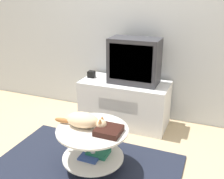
{
  "coord_description": "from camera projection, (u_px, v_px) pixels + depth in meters",
  "views": [
    {
      "loc": [
        1.01,
        -1.78,
        1.6
      ],
      "look_at": [
        0.06,
        0.59,
        0.63
      ],
      "focal_mm": 42.0,
      "sensor_mm": 36.0,
      "label": 1
    }
  ],
  "objects": [
    {
      "name": "speaker",
      "position": [
        91.0,
        74.0,
        3.36
      ],
      "size": [
        0.08,
        0.08,
        0.08
      ],
      "color": "black",
      "rests_on": "tv_stand"
    },
    {
      "name": "cat",
      "position": [
        84.0,
        120.0,
        2.35
      ],
      "size": [
        0.51,
        0.2,
        0.14
      ],
      "rotation": [
        0.0,
        0.0,
        0.06
      ],
      "color": "beige",
      "rests_on": "coffee_table"
    },
    {
      "name": "tv_stand",
      "position": [
        124.0,
        102.0,
        3.3
      ],
      "size": [
        1.08,
        0.5,
        0.55
      ],
      "color": "white",
      "rests_on": "ground_plane"
    },
    {
      "name": "rug",
      "position": [
        83.0,
        171.0,
        2.47
      ],
      "size": [
        1.75,
        1.18,
        0.02
      ],
      "color": "#1E2333",
      "rests_on": "ground_plane"
    },
    {
      "name": "dvd_box",
      "position": [
        109.0,
        130.0,
        2.26
      ],
      "size": [
        0.22,
        0.21,
        0.05
      ],
      "color": "black",
      "rests_on": "coffee_table"
    },
    {
      "name": "tv",
      "position": [
        134.0,
        61.0,
        3.09
      ],
      "size": [
        0.59,
        0.32,
        0.54
      ],
      "color": "#333338",
      "rests_on": "tv_stand"
    },
    {
      "name": "coffee_table",
      "position": [
        93.0,
        144.0,
        2.4
      ],
      "size": [
        0.65,
        0.65,
        0.42
      ],
      "color": "#B2B2B7",
      "rests_on": "rug"
    },
    {
      "name": "ground_plane",
      "position": [
        83.0,
        171.0,
        2.47
      ],
      "size": [
        12.0,
        12.0,
        0.0
      ],
      "primitive_type": "plane",
      "color": "tan"
    },
    {
      "name": "wall_back",
      "position": [
        133.0,
        16.0,
        3.23
      ],
      "size": [
        8.0,
        0.05,
        2.6
      ],
      "color": "silver",
      "rests_on": "ground_plane"
    }
  ]
}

